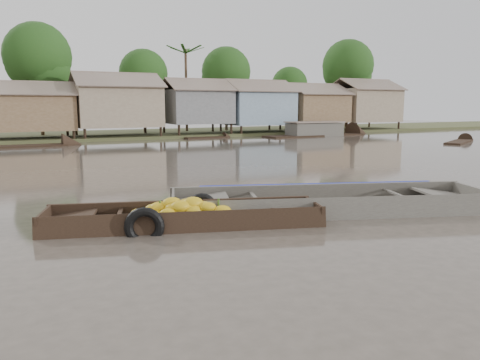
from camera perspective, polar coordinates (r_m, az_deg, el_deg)
name	(u,v)px	position (r m, az deg, el deg)	size (l,w,h in m)	color
ground	(273,220)	(11.54, 4.05, -4.88)	(120.00, 120.00, 0.00)	#4C433A
riverbank	(117,101)	(42.40, -14.77, 9.27)	(120.00, 12.47, 10.22)	#384723
banana_boat	(181,217)	(11.05, -7.22, -4.47)	(6.58, 3.33, 0.91)	black
viewer_boat	(330,207)	(12.77, 10.87, -3.27)	(8.71, 4.83, 0.68)	#48433D
distant_boats	(255,136)	(38.72, 1.86, 5.34)	(47.64, 14.84, 1.38)	black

